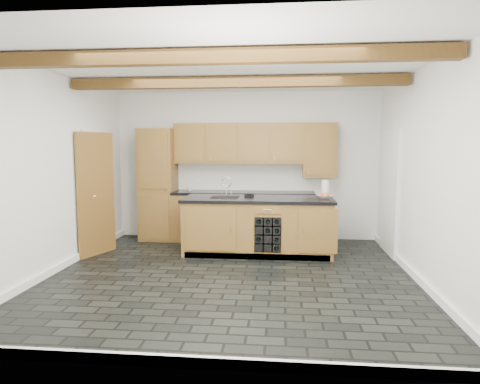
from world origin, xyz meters
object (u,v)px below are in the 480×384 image
object	(u,v)px
kitchen_scale	(249,195)
paper_towel	(325,188)
island	(258,226)
fruit_bowl	(324,197)

from	to	relation	value
kitchen_scale	paper_towel	distance (m)	1.29
island	paper_towel	bearing A→B (deg)	14.46
island	fruit_bowl	distance (m)	1.18
paper_towel	fruit_bowl	bearing A→B (deg)	-97.87
fruit_bowl	island	bearing A→B (deg)	179.87
island	kitchen_scale	distance (m)	0.55
island	paper_towel	size ratio (longest dim) A/B	8.95
kitchen_scale	fruit_bowl	distance (m)	1.25
kitchen_scale	fruit_bowl	bearing A→B (deg)	-26.36
kitchen_scale	island	bearing A→B (deg)	-65.32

